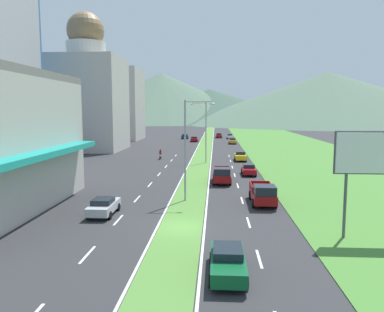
{
  "coord_description": "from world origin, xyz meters",
  "views": [
    {
      "loc": [
        2.51,
        -26.9,
        8.57
      ],
      "look_at": [
        -0.75,
        25.35,
        2.29
      ],
      "focal_mm": 35.41,
      "sensor_mm": 36.0,
      "label": 1
    }
  ],
  "objects_px": {
    "billboard_roadside": "(375,158)",
    "motorcycle_rider": "(160,155)",
    "car_6": "(104,206)",
    "pickup_truck_1": "(263,194)",
    "car_1": "(240,156)",
    "car_4": "(230,136)",
    "car_5": "(249,169)",
    "street_lamp_mid": "(204,129)",
    "car_0": "(185,136)",
    "car_3": "(194,139)",
    "street_lamp_near": "(188,144)",
    "car_8": "(228,261)",
    "car_2": "(233,141)",
    "car_9": "(219,135)",
    "pickup_truck_0": "(222,175)"
  },
  "relations": [
    {
      "from": "car_1",
      "to": "car_3",
      "type": "bearing_deg",
      "value": -165.73
    },
    {
      "from": "car_9",
      "to": "motorcycle_rider",
      "type": "xyz_separation_m",
      "value": [
        -10.8,
        -54.19,
        -0.01
      ]
    },
    {
      "from": "street_lamp_mid",
      "to": "car_5",
      "type": "distance_m",
      "value": 13.8
    },
    {
      "from": "car_6",
      "to": "pickup_truck_1",
      "type": "bearing_deg",
      "value": -72.27
    },
    {
      "from": "street_lamp_mid",
      "to": "car_3",
      "type": "bearing_deg",
      "value": 95.35
    },
    {
      "from": "car_6",
      "to": "motorcycle_rider",
      "type": "height_order",
      "value": "motorcycle_rider"
    },
    {
      "from": "street_lamp_mid",
      "to": "billboard_roadside",
      "type": "distance_m",
      "value": 38.47
    },
    {
      "from": "car_5",
      "to": "car_6",
      "type": "xyz_separation_m",
      "value": [
        -13.67,
        -20.49,
        -0.0
      ]
    },
    {
      "from": "car_4",
      "to": "motorcycle_rider",
      "type": "bearing_deg",
      "value": -15.79
    },
    {
      "from": "street_lamp_mid",
      "to": "car_0",
      "type": "bearing_deg",
      "value": 98.01
    },
    {
      "from": "billboard_roadside",
      "to": "street_lamp_mid",
      "type": "bearing_deg",
      "value": 108.7
    },
    {
      "from": "street_lamp_mid",
      "to": "pickup_truck_1",
      "type": "bearing_deg",
      "value": -77.21
    },
    {
      "from": "street_lamp_mid",
      "to": "car_4",
      "type": "bearing_deg",
      "value": 83.51
    },
    {
      "from": "car_2",
      "to": "car_9",
      "type": "distance_m",
      "value": 22.13
    },
    {
      "from": "car_3",
      "to": "motorcycle_rider",
      "type": "relative_size",
      "value": 2.31
    },
    {
      "from": "car_0",
      "to": "car_8",
      "type": "bearing_deg",
      "value": -174.03
    },
    {
      "from": "motorcycle_rider",
      "to": "car_2",
      "type": "bearing_deg",
      "value": -23.69
    },
    {
      "from": "car_9",
      "to": "street_lamp_near",
      "type": "bearing_deg",
      "value": -2.41
    },
    {
      "from": "billboard_roadside",
      "to": "car_0",
      "type": "height_order",
      "value": "billboard_roadside"
    },
    {
      "from": "street_lamp_mid",
      "to": "car_1",
      "type": "bearing_deg",
      "value": 28.24
    },
    {
      "from": "car_4",
      "to": "pickup_truck_0",
      "type": "height_order",
      "value": "pickup_truck_0"
    },
    {
      "from": "street_lamp_near",
      "to": "car_8",
      "type": "bearing_deg",
      "value": -78.68
    },
    {
      "from": "street_lamp_near",
      "to": "car_2",
      "type": "distance_m",
      "value": 63.93
    },
    {
      "from": "car_2",
      "to": "pickup_truck_0",
      "type": "relative_size",
      "value": 0.82
    },
    {
      "from": "car_4",
      "to": "car_8",
      "type": "relative_size",
      "value": 0.85
    },
    {
      "from": "car_5",
      "to": "pickup_truck_1",
      "type": "height_order",
      "value": "pickup_truck_1"
    },
    {
      "from": "billboard_roadside",
      "to": "car_0",
      "type": "bearing_deg",
      "value": 102.42
    },
    {
      "from": "pickup_truck_1",
      "to": "car_3",
      "type": "bearing_deg",
      "value": -171.74
    },
    {
      "from": "car_0",
      "to": "pickup_truck_0",
      "type": "xyz_separation_m",
      "value": [
        10.22,
        -71.31,
        0.23
      ]
    },
    {
      "from": "car_9",
      "to": "street_lamp_mid",
      "type": "bearing_deg",
      "value": -2.8
    },
    {
      "from": "car_0",
      "to": "motorcycle_rider",
      "type": "height_order",
      "value": "motorcycle_rider"
    },
    {
      "from": "car_5",
      "to": "car_6",
      "type": "distance_m",
      "value": 24.63
    },
    {
      "from": "billboard_roadside",
      "to": "car_3",
      "type": "distance_m",
      "value": 81.66
    },
    {
      "from": "car_4",
      "to": "motorcycle_rider",
      "type": "relative_size",
      "value": 2.0
    },
    {
      "from": "pickup_truck_1",
      "to": "car_1",
      "type": "bearing_deg",
      "value": -179.85
    },
    {
      "from": "car_9",
      "to": "motorcycle_rider",
      "type": "bearing_deg",
      "value": -11.27
    },
    {
      "from": "car_6",
      "to": "car_5",
      "type": "bearing_deg",
      "value": -33.7
    },
    {
      "from": "street_lamp_mid",
      "to": "car_4",
      "type": "relative_size",
      "value": 2.49
    },
    {
      "from": "car_0",
      "to": "street_lamp_mid",
      "type": "bearing_deg",
      "value": -171.99
    },
    {
      "from": "car_4",
      "to": "street_lamp_mid",
      "type": "bearing_deg",
      "value": -6.49
    },
    {
      "from": "billboard_roadside",
      "to": "motorcycle_rider",
      "type": "distance_m",
      "value": 45.97
    },
    {
      "from": "pickup_truck_0",
      "to": "motorcycle_rider",
      "type": "bearing_deg",
      "value": -154.21
    },
    {
      "from": "car_6",
      "to": "motorcycle_rider",
      "type": "distance_m",
      "value": 36.29
    },
    {
      "from": "pickup_truck_0",
      "to": "car_0",
      "type": "bearing_deg",
      "value": -171.85
    },
    {
      "from": "street_lamp_near",
      "to": "car_6",
      "type": "distance_m",
      "value": 9.69
    },
    {
      "from": "billboard_roadside",
      "to": "motorcycle_rider",
      "type": "height_order",
      "value": "billboard_roadside"
    },
    {
      "from": "car_6",
      "to": "motorcycle_rider",
      "type": "xyz_separation_m",
      "value": [
        -0.57,
        36.28,
        0.01
      ]
    },
    {
      "from": "car_4",
      "to": "pickup_truck_1",
      "type": "xyz_separation_m",
      "value": [
        0.02,
        -81.93,
        0.21
      ]
    },
    {
      "from": "car_2",
      "to": "car_1",
      "type": "bearing_deg",
      "value": -0.19
    },
    {
      "from": "car_4",
      "to": "street_lamp_near",
      "type": "bearing_deg",
      "value": -4.88
    }
  ]
}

